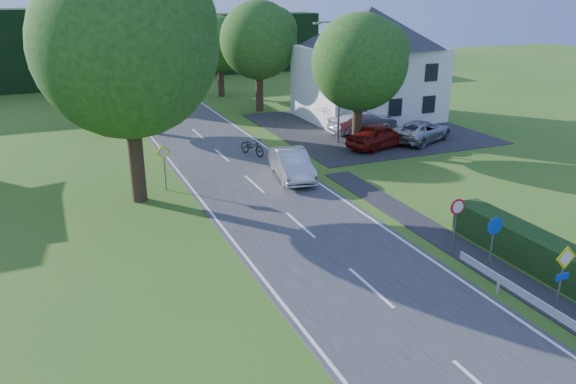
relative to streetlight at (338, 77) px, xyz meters
name	(u,v)px	position (x,y,z in m)	size (l,w,h in m)	color
road	(283,210)	(-8.06, -10.00, -4.44)	(7.00, 80.00, 0.04)	#353537
parking_pad	(364,128)	(3.94, 3.00, -4.44)	(14.00, 16.00, 0.04)	#242426
line_edge_left	(217,220)	(-11.31, -10.00, -4.42)	(0.12, 80.00, 0.01)	white
line_edge_right	(343,200)	(-4.81, -10.00, -4.42)	(0.12, 80.00, 0.01)	white
line_centre	(283,209)	(-8.06, -10.00, -4.42)	(0.12, 80.00, 0.01)	white
tree_main	(129,82)	(-14.06, -6.00, 1.36)	(9.40, 9.40, 11.64)	#164514
tree_left_far	(113,71)	(-13.06, 10.00, -0.17)	(7.00, 7.00, 8.58)	#164514
tree_right_far	(259,57)	(-1.06, 12.00, 0.08)	(7.40, 7.40, 9.09)	#164514
tree_left_back	(103,57)	(-12.56, 22.00, -0.43)	(6.60, 6.60, 8.07)	#164514
tree_right_back	(220,57)	(-2.06, 20.00, -0.68)	(6.20, 6.20, 7.56)	#164514
tree_right_mid	(359,83)	(0.44, -2.00, -0.17)	(7.00, 7.00, 8.58)	#164514
treeline_right	(198,45)	(-0.06, 36.00, -0.96)	(30.00, 5.00, 7.00)	black
house_white	(369,63)	(5.94, 6.00, -0.06)	(10.60, 8.40, 8.60)	white
streetlight	(338,77)	(0.00, 0.00, 0.00)	(2.03, 0.18, 8.00)	slate
sign_priority_right	(563,269)	(-3.76, -22.02, -2.67)	(0.78, 0.09, 2.59)	slate
sign_roundabout	(493,236)	(-3.76, -19.02, -2.79)	(0.64, 0.08, 2.37)	slate
sign_speed_limit	(457,214)	(-3.76, -17.03, -2.70)	(0.64, 0.11, 2.37)	slate
sign_priority_left	(164,158)	(-12.56, -5.02, -2.75)	(0.78, 0.09, 2.44)	slate
moving_car	(292,164)	(-5.80, -5.84, -3.64)	(1.66, 4.77, 1.57)	#BAB9BF
motorcycle	(252,146)	(-6.26, -0.68, -3.87)	(0.74, 2.12, 1.11)	black
parked_car_red	(379,135)	(1.95, -2.30, -3.61)	(1.92, 4.76, 1.62)	maroon
parked_car_silver_a	(363,122)	(2.99, 1.55, -3.60)	(1.75, 5.01, 1.65)	silver
parked_car_silver_b	(421,131)	(5.50, -2.00, -3.71)	(2.36, 5.12, 1.42)	#ADADB4
parasol	(324,119)	(0.78, 3.34, -3.54)	(1.93, 1.97, 1.77)	#B80E17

